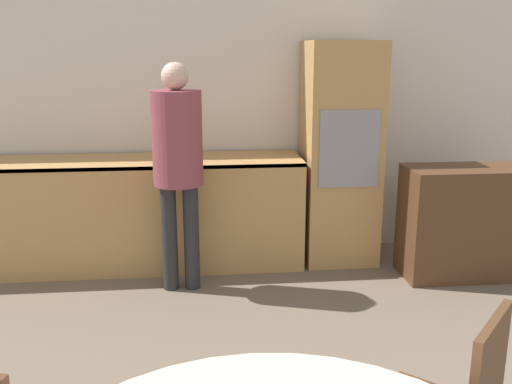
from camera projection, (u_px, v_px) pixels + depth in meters
name	position (u px, v px, depth m)	size (l,w,h in m)	color
wall_back	(235.00, 102.00, 4.82)	(7.01, 0.05, 2.60)	silver
kitchen_counter	(105.00, 212.00, 4.59)	(3.16, 0.60, 0.89)	tan
oven_unit	(340.00, 154.00, 4.67)	(0.59, 0.59, 1.80)	tan
sideboard	(466.00, 222.00, 4.41)	(0.97, 0.45, 0.87)	#51331E
person_standing	(178.00, 153.00, 4.01)	(0.35, 0.35, 1.65)	#262628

